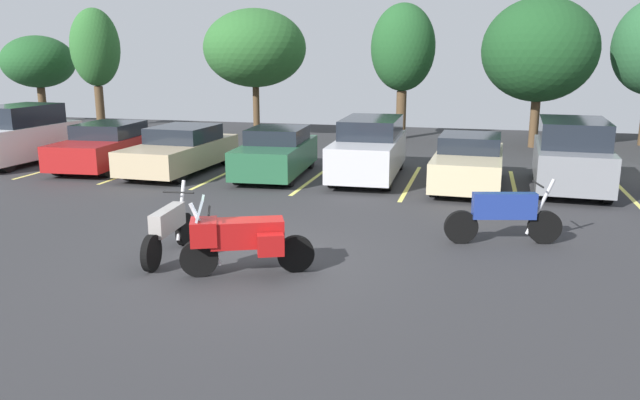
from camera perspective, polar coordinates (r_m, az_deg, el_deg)
The scene contains 18 objects.
ground at distance 11.44m, azimuth -6.23°, elevation -5.91°, with size 44.00×44.00×0.10m, color #2D2D30.
motorcycle_touring at distance 10.62m, azimuth -7.21°, elevation -3.43°, with size 2.16×1.29×1.38m.
motorcycle_second at distance 12.80m, azimuth 16.59°, elevation -1.29°, with size 2.29×0.79×1.32m.
motorcycle_third at distance 11.82m, azimuth -13.73°, elevation -2.57°, with size 0.62×2.19×1.29m.
parking_stripes at distance 19.40m, azimuth -4.61°, elevation 2.29°, with size 20.54×5.16×0.01m.
car_white at distance 23.68m, azimuth -25.85°, elevation 5.34°, with size 1.98×4.44×1.99m.
car_red at distance 21.81m, azimuth -18.95°, elevation 4.72°, with size 2.22×4.73×1.45m.
car_tan at distance 20.32m, azimuth -12.64°, elevation 4.50°, with size 2.04×4.88×1.44m.
car_green at distance 19.19m, azimuth -4.04°, elevation 4.33°, with size 2.05×4.39×1.47m.
car_silver at distance 18.91m, azimuth 4.56°, elevation 4.72°, with size 1.92×4.80×1.79m.
car_champagne at distance 18.09m, azimuth 13.50°, elevation 3.39°, with size 1.95×4.57×1.45m.
car_grey at distance 18.52m, azimuth 22.09°, elevation 3.84°, with size 2.09×4.38×1.93m.
tree_center_right at distance 37.62m, azimuth -24.46°, elevation 11.46°, with size 3.85×3.85×4.65m.
tree_center_left at distance 33.92m, azimuth -19.94°, elevation 12.96°, with size 2.42×2.42×5.91m.
tree_far_left at distance 28.10m, azimuth -6.00°, elevation 13.69°, with size 4.49×4.49×5.61m.
tree_right at distance 30.68m, azimuth 19.66°, elevation 12.38°, with size 2.56×2.56×5.51m.
tree_rear at distance 27.81m, azimuth 7.63°, elevation 13.64°, with size 2.77×2.77×5.81m.
tree_left at distance 26.36m, azimuth 19.51°, elevation 12.86°, with size 4.44×4.44×5.85m.
Camera 1 is at (3.89, -10.08, 3.70)m, focal length 34.84 mm.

